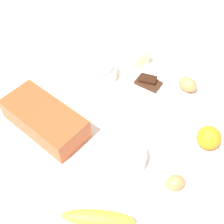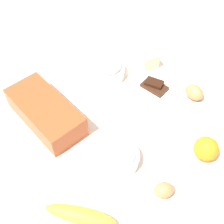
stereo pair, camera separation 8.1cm
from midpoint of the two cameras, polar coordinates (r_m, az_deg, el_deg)
name	(u,v)px [view 1 (the left image)]	position (r m, az deg, el deg)	size (l,w,h in m)	color
ground_plane	(112,121)	(0.98, -2.38, -1.98)	(2.40, 2.40, 0.02)	beige
loaf_pan	(44,119)	(0.95, -15.55, -1.42)	(0.30, 0.18, 0.08)	#9E4723
flour_bowl	(99,69)	(1.09, -4.69, 8.28)	(0.13, 0.13, 0.07)	white
sugar_bowl	(126,155)	(0.86, 0.07, -8.57)	(0.12, 0.12, 0.06)	white
banana	(98,218)	(0.79, -5.93, -20.29)	(0.19, 0.04, 0.04)	yellow
orange_fruit	(209,138)	(0.92, 16.09, -5.01)	(0.07, 0.07, 0.07)	orange
butter_block	(136,55)	(1.16, 2.72, 11.06)	(0.09, 0.06, 0.06)	#F4EDB2
egg_near_butter	(188,84)	(1.07, 12.56, 5.22)	(0.05, 0.05, 0.07)	#B87C4B
egg_beside_bowl	(175,183)	(0.83, 9.53, -13.73)	(0.04, 0.04, 0.06)	#B87D4B
chocolate_plate	(148,84)	(1.07, 4.94, 5.41)	(0.13, 0.13, 0.03)	white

